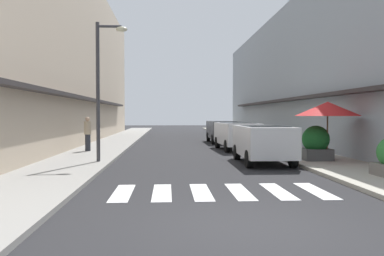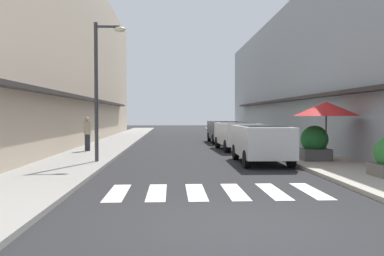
% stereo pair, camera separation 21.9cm
% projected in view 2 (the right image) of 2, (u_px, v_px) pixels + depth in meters
% --- Properties ---
extents(ground_plane, '(96.39, 96.39, 0.00)m').
position_uv_depth(ground_plane, '(189.00, 146.00, 24.28)').
color(ground_plane, '#232326').
extents(sidewalk_left, '(2.74, 61.34, 0.12)m').
position_uv_depth(sidewalk_left, '(109.00, 145.00, 24.04)').
color(sidewalk_left, gray).
rests_on(sidewalk_left, ground_plane).
extents(sidewalk_right, '(2.74, 61.34, 0.12)m').
position_uv_depth(sidewalk_right, '(268.00, 145.00, 24.52)').
color(sidewalk_right, '#ADA899').
rests_on(sidewalk_right, ground_plane).
extents(building_row_left, '(5.50, 41.43, 11.10)m').
position_uv_depth(building_row_left, '(48.00, 56.00, 24.85)').
color(building_row_left, '#C6B299').
rests_on(building_row_left, ground_plane).
extents(building_row_right, '(5.50, 41.43, 8.91)m').
position_uv_depth(building_row_right, '(324.00, 75.00, 25.76)').
color(building_row_right, '#939EA8').
rests_on(building_row_right, ground_plane).
extents(crosswalk, '(5.20, 2.20, 0.01)m').
position_uv_depth(crosswalk, '(215.00, 192.00, 9.83)').
color(crosswalk, silver).
rests_on(crosswalk, ground_plane).
extents(parked_car_near, '(1.83, 4.01, 1.47)m').
position_uv_depth(parked_car_near, '(261.00, 140.00, 15.55)').
color(parked_car_near, silver).
rests_on(parked_car_near, ground_plane).
extents(parked_car_mid, '(1.97, 4.32, 1.47)m').
position_uv_depth(parked_car_mid, '(237.00, 133.00, 21.51)').
color(parked_car_mid, silver).
rests_on(parked_car_mid, ground_plane).
extents(parked_car_far, '(1.84, 4.49, 1.47)m').
position_uv_depth(parked_car_far, '(223.00, 129.00, 27.11)').
color(parked_car_far, black).
rests_on(parked_car_far, ground_plane).
extents(street_lamp, '(1.19, 0.28, 5.25)m').
position_uv_depth(street_lamp, '(101.00, 77.00, 15.24)').
color(street_lamp, '#38383D').
rests_on(street_lamp, sidewalk_left).
extents(cafe_umbrella, '(2.49, 2.49, 2.28)m').
position_uv_depth(cafe_umbrella, '(326.00, 109.00, 15.44)').
color(cafe_umbrella, '#262626').
rests_on(cafe_umbrella, sidewalk_right).
extents(planter_midblock, '(1.07, 1.07, 1.35)m').
position_uv_depth(planter_midblock, '(314.00, 144.00, 15.75)').
color(planter_midblock, '#4C4C4C').
rests_on(planter_midblock, sidewalk_right).
extents(planter_far, '(0.77, 0.77, 1.15)m').
position_uv_depth(planter_far, '(276.00, 135.00, 23.22)').
color(planter_far, '#4C4C4C').
rests_on(planter_far, sidewalk_right).
extents(pedestrian_walking_near, '(0.34, 0.34, 1.67)m').
position_uv_depth(pedestrian_walking_near, '(87.00, 133.00, 19.72)').
color(pedestrian_walking_near, '#282B33').
rests_on(pedestrian_walking_near, sidewalk_left).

